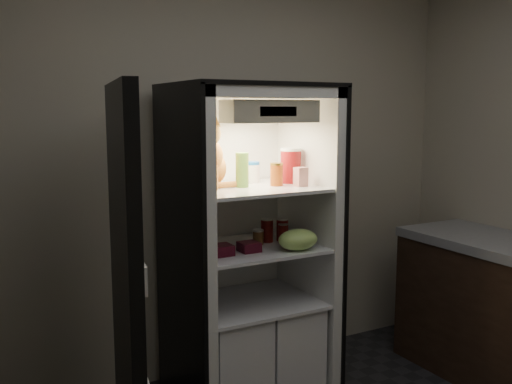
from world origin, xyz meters
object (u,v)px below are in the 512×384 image
at_px(parmesan_shaker, 242,170).
at_px(grape_bag, 298,240).
at_px(condiment_jar, 258,237).
at_px(berry_box_right, 249,247).
at_px(mayo_tub, 252,172).
at_px(tabby_cat, 208,160).
at_px(salsa_jar, 276,174).
at_px(soda_can_a, 267,230).
at_px(soda_can_b, 282,230).
at_px(soda_can_c, 283,233).
at_px(cream_carton, 301,177).
at_px(pepper_jar, 291,166).
at_px(refrigerator, 247,268).
at_px(berry_box_left, 221,250).

distance_m(parmesan_shaker, grape_bag, 0.51).
relative_size(condiment_jar, berry_box_right, 0.82).
relative_size(mayo_tub, berry_box_right, 1.19).
height_order(tabby_cat, salsa_jar, tabby_cat).
bearing_deg(grape_bag, soda_can_a, 101.89).
xyz_separation_m(mayo_tub, soda_can_b, (0.14, -0.12, -0.35)).
bearing_deg(soda_can_a, grape_bag, -78.11).
bearing_deg(soda_can_c, soda_can_b, 64.37).
bearing_deg(cream_carton, grape_bag, -128.98).
relative_size(salsa_jar, pepper_jar, 0.63).
bearing_deg(cream_carton, condiment_jar, 145.27).
relative_size(refrigerator, soda_can_c, 16.58).
height_order(pepper_jar, berry_box_right, pepper_jar).
height_order(tabby_cat, berry_box_left, tabby_cat).
bearing_deg(grape_bag, soda_can_c, 84.60).
bearing_deg(condiment_jar, berry_box_right, -135.43).
bearing_deg(berry_box_left, grape_bag, -13.34).
bearing_deg(soda_can_c, condiment_jar, 166.36).
relative_size(berry_box_left, berry_box_right, 1.07).
distance_m(condiment_jar, grape_bag, 0.26).
height_order(refrigerator, cream_carton, refrigerator).
xyz_separation_m(mayo_tub, pepper_jar, (0.20, -0.12, 0.04)).
height_order(soda_can_b, soda_can_c, soda_can_b).
distance_m(cream_carton, grape_bag, 0.36).
bearing_deg(soda_can_b, mayo_tub, 139.07).
bearing_deg(pepper_jar, berry_box_left, -165.15).
distance_m(parmesan_shaker, salsa_jar, 0.21).
distance_m(soda_can_a, soda_can_b, 0.10).
xyz_separation_m(tabby_cat, soda_can_b, (0.46, -0.06, -0.44)).
xyz_separation_m(refrigerator, salsa_jar, (0.15, -0.10, 0.57)).
height_order(tabby_cat, soda_can_c, tabby_cat).
bearing_deg(soda_can_b, cream_carton, -79.70).
bearing_deg(soda_can_c, soda_can_a, 136.58).
distance_m(refrigerator, salsa_jar, 0.59).
distance_m(soda_can_a, berry_box_right, 0.26).
xyz_separation_m(soda_can_c, grape_bag, (-0.02, -0.19, 0.00)).
bearing_deg(parmesan_shaker, salsa_jar, -12.19).
height_order(salsa_jar, cream_carton, salsa_jar).
xyz_separation_m(condiment_jar, berry_box_left, (-0.30, -0.12, -0.02)).
relative_size(parmesan_shaker, soda_can_b, 1.48).
bearing_deg(soda_can_a, parmesan_shaker, -167.36).
bearing_deg(berry_box_right, berry_box_left, 179.14).
relative_size(refrigerator, berry_box_right, 17.44).
distance_m(refrigerator, soda_can_b, 0.32).
xyz_separation_m(parmesan_shaker, salsa_jar, (0.20, -0.04, -0.03)).
bearing_deg(soda_can_c, berry_box_right, -162.02).
bearing_deg(berry_box_left, berry_box_right, -0.86).
height_order(refrigerator, salsa_jar, refrigerator).
xyz_separation_m(tabby_cat, mayo_tub, (0.32, 0.06, -0.09)).
distance_m(mayo_tub, pepper_jar, 0.24).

